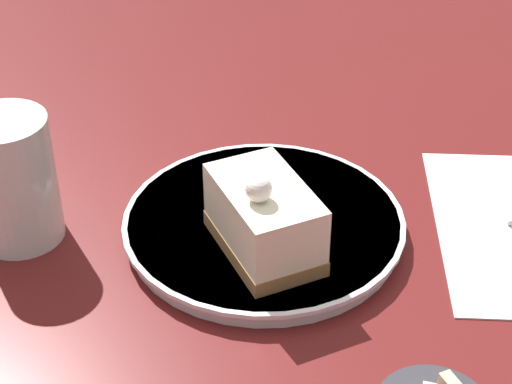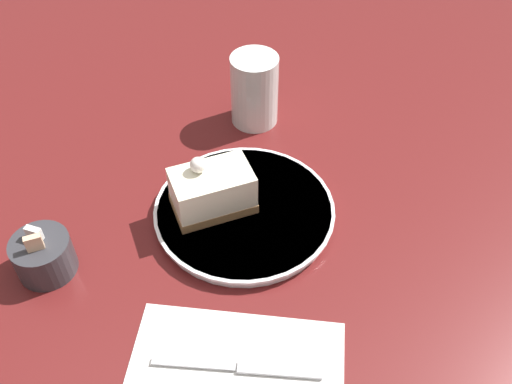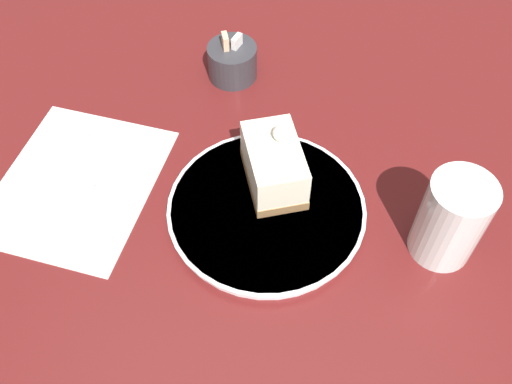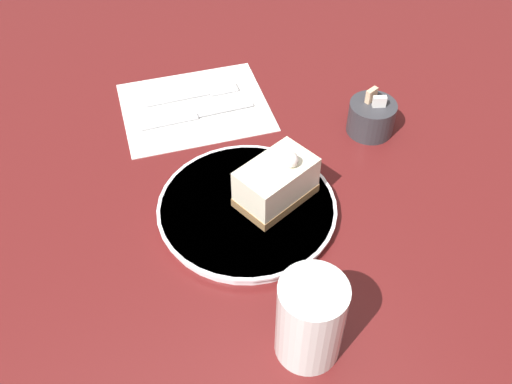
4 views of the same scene
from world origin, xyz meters
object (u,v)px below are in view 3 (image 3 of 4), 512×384
object	(u,v)px
cake_slice	(274,164)
knife	(90,197)
sugar_bowl	(232,61)
drinking_glass	(452,223)
plate	(266,210)
fork	(62,168)

from	to	relation	value
cake_slice	knife	xyz separation A→B (m)	(-0.23, -0.04, -0.04)
sugar_bowl	knife	bearing A→B (deg)	-121.79
drinking_glass	plate	bearing A→B (deg)	171.43
cake_slice	drinking_glass	size ratio (longest dim) A/B	1.05
sugar_bowl	fork	bearing A→B (deg)	-134.52
knife	plate	bearing A→B (deg)	7.41
fork	sugar_bowl	world-z (taller)	sugar_bowl
plate	cake_slice	xyz separation A→B (m)	(0.01, 0.04, 0.04)
fork	plate	bearing A→B (deg)	-1.12
plate	sugar_bowl	distance (m)	0.26
plate	fork	distance (m)	0.28
knife	drinking_glass	world-z (taller)	drinking_glass
knife	cake_slice	bearing A→B (deg)	17.69
fork	sugar_bowl	xyz separation A→B (m)	(0.20, 0.21, 0.02)
cake_slice	fork	bearing A→B (deg)	161.89
knife	sugar_bowl	bearing A→B (deg)	66.48
fork	sugar_bowl	bearing A→B (deg)	53.75
plate	fork	bearing A→B (deg)	170.61
cake_slice	sugar_bowl	xyz separation A→B (m)	(-0.08, 0.21, -0.02)
knife	sugar_bowl	distance (m)	0.29
fork	drinking_glass	distance (m)	0.49
plate	knife	world-z (taller)	plate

